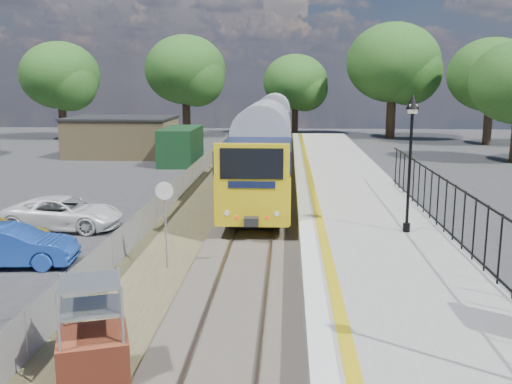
# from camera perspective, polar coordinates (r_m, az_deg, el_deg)

# --- Properties ---
(ground) EXTENTS (120.00, 120.00, 0.00)m
(ground) POSITION_cam_1_polar(r_m,az_deg,el_deg) (14.24, -2.27, -13.44)
(ground) COLOR #2D2D30
(ground) RESTS_ON ground
(track_bed) EXTENTS (5.90, 80.00, 0.29)m
(track_bed) POSITION_cam_1_polar(r_m,az_deg,el_deg) (23.37, -1.16, -3.37)
(track_bed) COLOR #473F38
(track_bed) RESTS_ON ground
(platform) EXTENTS (5.00, 70.00, 0.90)m
(platform) POSITION_cam_1_polar(r_m,az_deg,el_deg) (21.79, 10.86, -3.65)
(platform) COLOR gray
(platform) RESTS_ON ground
(platform_edge) EXTENTS (0.90, 70.00, 0.01)m
(platform_edge) POSITION_cam_1_polar(r_m,az_deg,el_deg) (21.50, 5.44, -2.45)
(platform_edge) COLOR silver
(platform_edge) RESTS_ON platform
(victorian_lamp_north) EXTENTS (0.44, 0.44, 4.60)m
(victorian_lamp_north) POSITION_cam_1_polar(r_m,az_deg,el_deg) (19.39, 15.28, 5.91)
(victorian_lamp_north) COLOR black
(victorian_lamp_north) RESTS_ON platform
(palisade_fence) EXTENTS (0.12, 26.00, 2.00)m
(palisade_fence) POSITION_cam_1_polar(r_m,az_deg,el_deg) (16.53, 21.77, -4.00)
(palisade_fence) COLOR black
(palisade_fence) RESTS_ON platform
(wire_fence) EXTENTS (0.06, 52.00, 1.20)m
(wire_fence) POSITION_cam_1_polar(r_m,az_deg,el_deg) (26.04, -8.98, -0.86)
(wire_fence) COLOR #999EA3
(wire_fence) RESTS_ON ground
(outbuilding) EXTENTS (10.80, 10.10, 3.12)m
(outbuilding) POSITION_cam_1_polar(r_m,az_deg,el_deg) (45.97, -12.20, 5.30)
(outbuilding) COLOR #937E53
(outbuilding) RESTS_ON ground
(tree_line) EXTENTS (56.80, 43.80, 11.88)m
(tree_line) POSITION_cam_1_polar(r_m,az_deg,el_deg) (54.90, 3.45, 11.73)
(tree_line) COLOR #332319
(tree_line) RESTS_ON ground
(train) EXTENTS (2.82, 40.83, 3.51)m
(train) POSITION_cam_1_polar(r_m,az_deg,el_deg) (40.52, 1.43, 5.97)
(train) COLOR gold
(train) RESTS_ON ground
(brick_plinth) EXTENTS (1.70, 1.70, 2.16)m
(brick_plinth) POSITION_cam_1_polar(r_m,az_deg,el_deg) (11.90, -16.05, -13.49)
(brick_plinth) COLOR #993D27
(brick_plinth) RESTS_ON ground
(speed_sign) EXTENTS (0.58, 0.12, 2.86)m
(speed_sign) POSITION_cam_1_polar(r_m,az_deg,el_deg) (17.96, -9.09, -1.81)
(speed_sign) COLOR #999EA3
(speed_sign) RESTS_ON ground
(car_blue) EXTENTS (4.22, 1.83, 1.35)m
(car_blue) POSITION_cam_1_polar(r_m,az_deg,el_deg) (20.06, -23.32, -4.99)
(car_blue) COLOR #1B44A7
(car_blue) RESTS_ON ground
(car_white) EXTENTS (4.83, 2.47, 1.30)m
(car_white) POSITION_cam_1_polar(r_m,az_deg,el_deg) (24.33, -18.64, -2.02)
(car_white) COLOR white
(car_white) RESTS_ON ground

